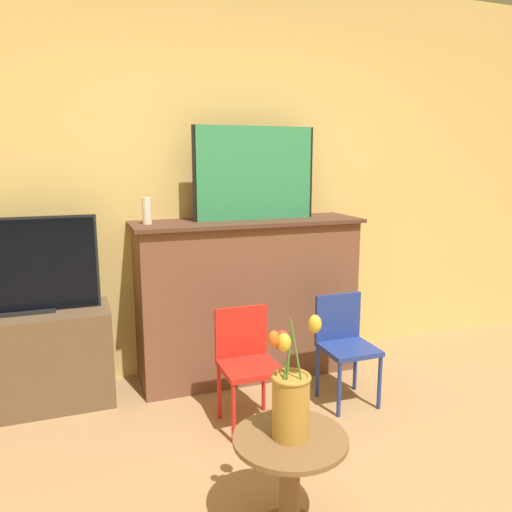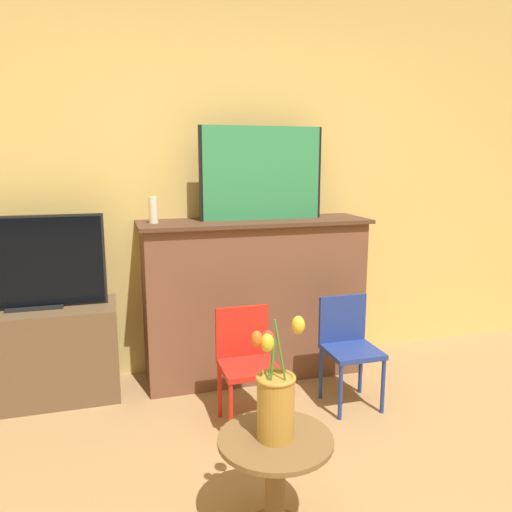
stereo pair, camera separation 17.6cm
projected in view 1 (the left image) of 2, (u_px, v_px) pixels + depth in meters
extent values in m
cube|color=#E0BC66|center=(220.00, 179.00, 3.47)|extent=(8.00, 0.06, 2.70)
cube|color=brown|center=(248.00, 298.00, 3.43)|extent=(1.48, 0.44, 1.09)
cube|color=#503123|center=(248.00, 222.00, 3.32)|extent=(1.54, 0.48, 0.02)
cube|color=black|center=(255.00, 173.00, 3.30)|extent=(0.84, 0.02, 0.61)
cube|color=#338E56|center=(255.00, 173.00, 3.29)|extent=(0.80, 0.02, 0.61)
cylinder|color=silver|center=(147.00, 211.00, 3.09)|extent=(0.06, 0.06, 0.17)
cube|color=brown|center=(31.00, 360.00, 3.00)|extent=(0.94, 0.42, 0.59)
cube|color=black|center=(26.00, 312.00, 2.94)|extent=(0.33, 0.12, 0.01)
cube|color=black|center=(22.00, 266.00, 2.90)|extent=(0.85, 0.02, 0.57)
cube|color=black|center=(22.00, 266.00, 2.89)|extent=(0.82, 0.02, 0.54)
cylinder|color=red|center=(234.00, 414.00, 2.62)|extent=(0.02, 0.02, 0.33)
cylinder|color=red|center=(282.00, 405.00, 2.71)|extent=(0.02, 0.02, 0.33)
cylinder|color=red|center=(219.00, 391.00, 2.87)|extent=(0.02, 0.02, 0.33)
cylinder|color=red|center=(264.00, 384.00, 2.97)|extent=(0.02, 0.02, 0.33)
cube|color=red|center=(249.00, 368.00, 2.76)|extent=(0.31, 0.31, 0.03)
cube|color=red|center=(241.00, 331.00, 2.86)|extent=(0.31, 0.02, 0.29)
cylinder|color=navy|center=(339.00, 390.00, 2.89)|extent=(0.02, 0.02, 0.33)
cylinder|color=navy|center=(380.00, 383.00, 2.99)|extent=(0.02, 0.02, 0.33)
cylinder|color=navy|center=(317.00, 371.00, 3.15)|extent=(0.02, 0.02, 0.33)
cylinder|color=navy|center=(355.00, 365.00, 3.24)|extent=(0.02, 0.02, 0.33)
cube|color=navy|center=(349.00, 349.00, 3.03)|extent=(0.31, 0.31, 0.03)
cube|color=navy|center=(338.00, 317.00, 3.13)|extent=(0.31, 0.02, 0.29)
cylinder|color=brown|center=(290.00, 487.00, 1.98)|extent=(0.08, 0.08, 0.40)
cylinder|color=brown|center=(290.00, 439.00, 1.94)|extent=(0.45, 0.45, 0.02)
cylinder|color=#B78433|center=(291.00, 407.00, 1.91)|extent=(0.14, 0.14, 0.25)
torus|color=#B78433|center=(291.00, 377.00, 1.89)|extent=(0.15, 0.15, 0.02)
cylinder|color=#477A2D|center=(288.00, 371.00, 1.86)|extent=(0.03, 0.02, 0.24)
ellipsoid|color=gold|center=(284.00, 342.00, 1.82)|extent=(0.05, 0.05, 0.07)
cylinder|color=#477A2D|center=(298.00, 360.00, 1.86)|extent=(0.05, 0.06, 0.32)
ellipsoid|color=gold|center=(315.00, 324.00, 1.80)|extent=(0.05, 0.05, 0.07)
cylinder|color=#477A2D|center=(287.00, 369.00, 1.91)|extent=(0.02, 0.04, 0.22)
ellipsoid|color=red|center=(282.00, 340.00, 1.92)|extent=(0.06, 0.06, 0.08)
cylinder|color=#477A2D|center=(286.00, 367.00, 1.87)|extent=(0.06, 0.02, 0.26)
ellipsoid|color=orange|center=(274.00, 339.00, 1.81)|extent=(0.04, 0.04, 0.06)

